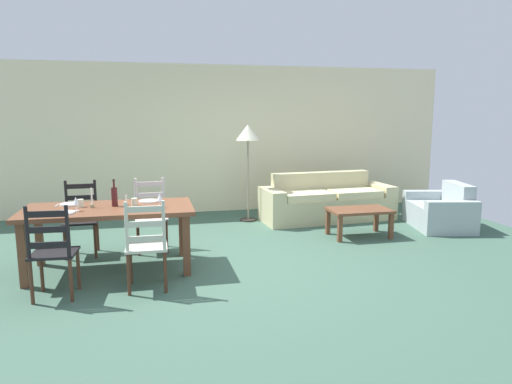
{
  "coord_description": "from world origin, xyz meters",
  "views": [
    {
      "loc": [
        -0.85,
        -5.34,
        1.8
      ],
      "look_at": [
        0.54,
        0.8,
        0.75
      ],
      "focal_mm": 32.53,
      "sensor_mm": 36.0,
      "label": 1
    }
  ],
  "objects_px": {
    "dining_table": "(109,215)",
    "dining_chair_near_left": "(53,252)",
    "coffee_cup_primary": "(134,202)",
    "coffee_table": "(359,213)",
    "dining_chair_far_right": "(151,215)",
    "coffee_cup_secondary": "(81,203)",
    "armchair_upholstered": "(443,212)",
    "wine_bottle": "(114,196)",
    "wine_glass_near_right": "(160,198)",
    "wine_glass_near_left": "(76,201)",
    "standing_lamp": "(248,138)",
    "dining_chair_far_left": "(81,218)",
    "dining_chair_near_right": "(146,245)",
    "couch": "(326,203)"
  },
  "relations": [
    {
      "from": "dining_chair_far_left",
      "to": "wine_bottle",
      "type": "bearing_deg",
      "value": -55.16
    },
    {
      "from": "dining_chair_far_right",
      "to": "wine_glass_near_left",
      "type": "height_order",
      "value": "dining_chair_far_right"
    },
    {
      "from": "wine_bottle",
      "to": "coffee_table",
      "type": "height_order",
      "value": "wine_bottle"
    },
    {
      "from": "standing_lamp",
      "to": "wine_bottle",
      "type": "bearing_deg",
      "value": -133.67
    },
    {
      "from": "wine_bottle",
      "to": "armchair_upholstered",
      "type": "relative_size",
      "value": 0.24
    },
    {
      "from": "coffee_cup_secondary",
      "to": "dining_table",
      "type": "bearing_deg",
      "value": -16.49
    },
    {
      "from": "dining_chair_far_right",
      "to": "wine_glass_near_right",
      "type": "distance_m",
      "value": 0.97
    },
    {
      "from": "dining_chair_far_right",
      "to": "armchair_upholstered",
      "type": "relative_size",
      "value": 0.74
    },
    {
      "from": "dining_chair_far_left",
      "to": "armchair_upholstered",
      "type": "relative_size",
      "value": 0.74
    },
    {
      "from": "wine_bottle",
      "to": "dining_chair_far_right",
      "type": "bearing_deg",
      "value": 60.17
    },
    {
      "from": "coffee_cup_primary",
      "to": "armchair_upholstered",
      "type": "xyz_separation_m",
      "value": [
        4.77,
        0.98,
        -0.55
      ]
    },
    {
      "from": "dining_chair_near_right",
      "to": "wine_glass_near_right",
      "type": "height_order",
      "value": "dining_chair_near_right"
    },
    {
      "from": "dining_chair_far_right",
      "to": "coffee_cup_primary",
      "type": "relative_size",
      "value": 10.67
    },
    {
      "from": "couch",
      "to": "dining_chair_near_left",
      "type": "bearing_deg",
      "value": -144.8
    },
    {
      "from": "wine_bottle",
      "to": "armchair_upholstered",
      "type": "xyz_separation_m",
      "value": [
        4.99,
        0.96,
        -0.62
      ]
    },
    {
      "from": "dining_chair_far_right",
      "to": "dining_table",
      "type": "bearing_deg",
      "value": -121.79
    },
    {
      "from": "wine_glass_near_right",
      "to": "coffee_table",
      "type": "height_order",
      "value": "wine_glass_near_right"
    },
    {
      "from": "armchair_upholstered",
      "to": "standing_lamp",
      "type": "relative_size",
      "value": 0.79
    },
    {
      "from": "dining_chair_near_left",
      "to": "coffee_cup_primary",
      "type": "relative_size",
      "value": 10.67
    },
    {
      "from": "wine_glass_near_left",
      "to": "armchair_upholstered",
      "type": "distance_m",
      "value": 5.54
    },
    {
      "from": "dining_chair_far_right",
      "to": "wine_glass_near_right",
      "type": "xyz_separation_m",
      "value": [
        0.11,
        -0.88,
        0.38
      ]
    },
    {
      "from": "standing_lamp",
      "to": "dining_chair_near_right",
      "type": "bearing_deg",
      "value": -119.87
    },
    {
      "from": "dining_chair_far_left",
      "to": "couch",
      "type": "xyz_separation_m",
      "value": [
        3.85,
        1.24,
        -0.19
      ]
    },
    {
      "from": "dining_chair_far_right",
      "to": "coffee_cup_secondary",
      "type": "bearing_deg",
      "value": -139.77
    },
    {
      "from": "dining_chair_far_right",
      "to": "wine_glass_near_left",
      "type": "xyz_separation_m",
      "value": [
        -0.79,
        -0.89,
        0.38
      ]
    },
    {
      "from": "dining_chair_near_right",
      "to": "coffee_cup_secondary",
      "type": "bearing_deg",
      "value": 131.39
    },
    {
      "from": "dining_table",
      "to": "dining_chair_far_right",
      "type": "xyz_separation_m",
      "value": [
        0.47,
        0.75,
        -0.19
      ]
    },
    {
      "from": "coffee_table",
      "to": "wine_glass_near_left",
      "type": "bearing_deg",
      "value": -166.5
    },
    {
      "from": "dining_table",
      "to": "wine_glass_near_right",
      "type": "relative_size",
      "value": 11.8
    },
    {
      "from": "dining_chair_near_left",
      "to": "dining_chair_far_left",
      "type": "bearing_deg",
      "value": 87.79
    },
    {
      "from": "coffee_table",
      "to": "standing_lamp",
      "type": "bearing_deg",
      "value": 134.95
    },
    {
      "from": "dining_table",
      "to": "wine_glass_near_right",
      "type": "bearing_deg",
      "value": -12.42
    },
    {
      "from": "coffee_cup_primary",
      "to": "coffee_table",
      "type": "bearing_deg",
      "value": 13.13
    },
    {
      "from": "dining_chair_near_right",
      "to": "dining_chair_far_right",
      "type": "height_order",
      "value": "same"
    },
    {
      "from": "couch",
      "to": "coffee_cup_secondary",
      "type": "bearing_deg",
      "value": -153.15
    },
    {
      "from": "wine_glass_near_left",
      "to": "coffee_cup_secondary",
      "type": "bearing_deg",
      "value": 86.52
    },
    {
      "from": "dining_chair_far_right",
      "to": "coffee_table",
      "type": "xyz_separation_m",
      "value": [
        3.02,
        0.02,
        -0.12
      ]
    },
    {
      "from": "dining_chair_near_left",
      "to": "couch",
      "type": "bearing_deg",
      "value": 35.2
    },
    {
      "from": "wine_glass_near_left",
      "to": "standing_lamp",
      "type": "relative_size",
      "value": 0.1
    },
    {
      "from": "couch",
      "to": "coffee_table",
      "type": "bearing_deg",
      "value": -87.51
    },
    {
      "from": "coffee_cup_secondary",
      "to": "couch",
      "type": "distance_m",
      "value": 4.23
    },
    {
      "from": "dining_chair_far_right",
      "to": "coffee_table",
      "type": "bearing_deg",
      "value": 0.43
    },
    {
      "from": "wine_glass_near_right",
      "to": "couch",
      "type": "height_order",
      "value": "wine_glass_near_right"
    },
    {
      "from": "dining_chair_near_left",
      "to": "coffee_table",
      "type": "height_order",
      "value": "dining_chair_near_left"
    },
    {
      "from": "dining_chair_near_right",
      "to": "wine_glass_near_left",
      "type": "bearing_deg",
      "value": 141.35
    },
    {
      "from": "wine_glass_near_right",
      "to": "coffee_cup_primary",
      "type": "relative_size",
      "value": 1.79
    },
    {
      "from": "dining_chair_near_left",
      "to": "coffee_cup_secondary",
      "type": "height_order",
      "value": "dining_chair_near_left"
    },
    {
      "from": "dining_table",
      "to": "dining_chair_near_left",
      "type": "distance_m",
      "value": 0.92
    },
    {
      "from": "dining_chair_far_right",
      "to": "coffee_cup_primary",
      "type": "distance_m",
      "value": 0.81
    },
    {
      "from": "dining_table",
      "to": "coffee_table",
      "type": "xyz_separation_m",
      "value": [
        3.49,
        0.78,
        -0.31
      ]
    }
  ]
}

